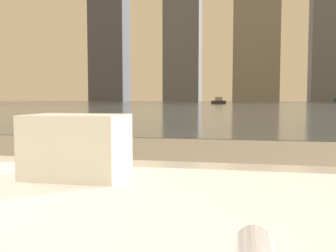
{
  "coord_description": "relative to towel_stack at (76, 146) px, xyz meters",
  "views": [
    {
      "loc": [
        0.41,
        -0.12,
        0.77
      ],
      "look_at": [
        -0.03,
        2.11,
        0.61
      ],
      "focal_mm": 40.0,
      "sensor_mm": 36.0,
      "label": 1
    }
  ],
  "objects": [
    {
      "name": "skyline_tower_2",
      "position": [
        4.4,
        117.24,
        23.46
      ],
      "size": [
        13.77,
        6.42,
        48.23
      ],
      "color": "gray",
      "rests_on": "ground_plane"
    },
    {
      "name": "harbor_boat_1",
      "position": [
        -3.23,
        59.28,
        -0.26
      ],
      "size": [
        2.21,
        3.0,
        1.08
      ],
      "color": "#2D2D33",
      "rests_on": "harbor_water"
    },
    {
      "name": "harbor_water",
      "position": [
        0.0,
        61.24,
        -0.65
      ],
      "size": [
        180.0,
        110.0,
        0.01
      ],
      "color": "slate",
      "rests_on": "ground_plane"
    },
    {
      "name": "towel_stack",
      "position": [
        0.0,
        0.0,
        0.0
      ],
      "size": [
        0.24,
        0.16,
        0.16
      ],
      "color": "silver",
      "rests_on": "bathtub"
    }
  ]
}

